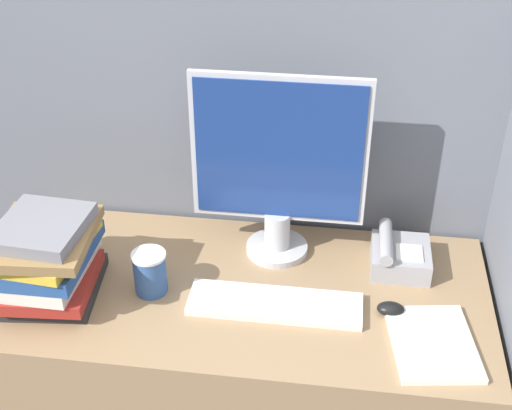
{
  "coord_description": "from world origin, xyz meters",
  "views": [
    {
      "loc": [
        0.24,
        -1.14,
        1.99
      ],
      "look_at": [
        0.04,
        0.35,
        1.02
      ],
      "focal_mm": 50.0,
      "sensor_mm": 36.0,
      "label": 1
    }
  ],
  "objects_px": {
    "coffee_cup": "(150,272)",
    "book_stack": "(46,258)",
    "monitor": "(278,170)",
    "keyboard": "(275,304)",
    "mouse": "(391,309)",
    "desk_telephone": "(399,256)"
  },
  "relations": [
    {
      "from": "coffee_cup",
      "to": "book_stack",
      "type": "height_order",
      "value": "book_stack"
    },
    {
      "from": "book_stack",
      "to": "monitor",
      "type": "bearing_deg",
      "value": 25.39
    },
    {
      "from": "keyboard",
      "to": "coffee_cup",
      "type": "height_order",
      "value": "coffee_cup"
    },
    {
      "from": "monitor",
      "to": "mouse",
      "type": "height_order",
      "value": "monitor"
    },
    {
      "from": "monitor",
      "to": "book_stack",
      "type": "bearing_deg",
      "value": -154.61
    },
    {
      "from": "monitor",
      "to": "mouse",
      "type": "xyz_separation_m",
      "value": [
        0.31,
        -0.23,
        -0.25
      ]
    },
    {
      "from": "book_stack",
      "to": "coffee_cup",
      "type": "bearing_deg",
      "value": 10.12
    },
    {
      "from": "mouse",
      "to": "book_stack",
      "type": "bearing_deg",
      "value": -177.59
    },
    {
      "from": "mouse",
      "to": "coffee_cup",
      "type": "xyz_separation_m",
      "value": [
        -0.62,
        0.01,
        0.04
      ]
    },
    {
      "from": "coffee_cup",
      "to": "desk_telephone",
      "type": "distance_m",
      "value": 0.67
    },
    {
      "from": "keyboard",
      "to": "mouse",
      "type": "distance_m",
      "value": 0.29
    },
    {
      "from": "monitor",
      "to": "coffee_cup",
      "type": "distance_m",
      "value": 0.43
    },
    {
      "from": "mouse",
      "to": "desk_telephone",
      "type": "height_order",
      "value": "desk_telephone"
    },
    {
      "from": "keyboard",
      "to": "mouse",
      "type": "bearing_deg",
      "value": 2.7
    },
    {
      "from": "book_stack",
      "to": "desk_telephone",
      "type": "height_order",
      "value": "book_stack"
    },
    {
      "from": "monitor",
      "to": "coffee_cup",
      "type": "height_order",
      "value": "monitor"
    },
    {
      "from": "keyboard",
      "to": "desk_telephone",
      "type": "xyz_separation_m",
      "value": [
        0.32,
        0.21,
        0.03
      ]
    },
    {
      "from": "book_stack",
      "to": "keyboard",
      "type": "bearing_deg",
      "value": 2.27
    },
    {
      "from": "desk_telephone",
      "to": "monitor",
      "type": "bearing_deg",
      "value": 174.66
    },
    {
      "from": "desk_telephone",
      "to": "keyboard",
      "type": "bearing_deg",
      "value": -145.99
    },
    {
      "from": "mouse",
      "to": "book_stack",
      "type": "relative_size",
      "value": 0.23
    },
    {
      "from": "coffee_cup",
      "to": "book_stack",
      "type": "relative_size",
      "value": 0.4
    }
  ]
}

